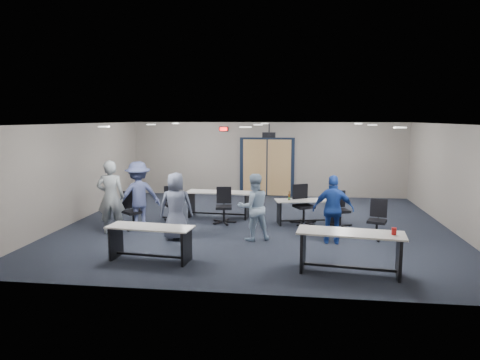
# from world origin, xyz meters

# --- Properties ---
(floor) EXTENTS (10.00, 10.00, 0.00)m
(floor) POSITION_xyz_m (0.00, 0.00, 0.00)
(floor) COLOR black
(floor) RESTS_ON ground
(back_wall) EXTENTS (10.00, 0.04, 2.70)m
(back_wall) POSITION_xyz_m (0.00, 4.50, 1.35)
(back_wall) COLOR gray
(back_wall) RESTS_ON floor
(front_wall) EXTENTS (10.00, 0.04, 2.70)m
(front_wall) POSITION_xyz_m (0.00, -4.50, 1.35)
(front_wall) COLOR gray
(front_wall) RESTS_ON floor
(left_wall) EXTENTS (0.04, 9.00, 2.70)m
(left_wall) POSITION_xyz_m (-5.00, 0.00, 1.35)
(left_wall) COLOR gray
(left_wall) RESTS_ON floor
(right_wall) EXTENTS (0.04, 9.00, 2.70)m
(right_wall) POSITION_xyz_m (5.00, 0.00, 1.35)
(right_wall) COLOR gray
(right_wall) RESTS_ON floor
(ceiling) EXTENTS (10.00, 9.00, 0.04)m
(ceiling) POSITION_xyz_m (0.00, 0.00, 2.70)
(ceiling) COLOR silver
(ceiling) RESTS_ON back_wall
(double_door) EXTENTS (2.00, 0.07, 2.20)m
(double_door) POSITION_xyz_m (0.00, 4.46, 1.05)
(double_door) COLOR black
(double_door) RESTS_ON back_wall
(exit_sign) EXTENTS (0.32, 0.07, 0.18)m
(exit_sign) POSITION_xyz_m (-1.60, 4.44, 2.45)
(exit_sign) COLOR black
(exit_sign) RESTS_ON back_wall
(ceiling_projector) EXTENTS (0.35, 0.32, 0.37)m
(ceiling_projector) POSITION_xyz_m (0.30, 0.50, 2.40)
(ceiling_projector) COLOR black
(ceiling_projector) RESTS_ON ceiling
(ceiling_can_lights) EXTENTS (6.24, 5.74, 0.02)m
(ceiling_can_lights) POSITION_xyz_m (0.00, 0.25, 2.67)
(ceiling_can_lights) COLOR white
(ceiling_can_lights) RESTS_ON ceiling
(table_front_left) EXTENTS (1.78, 0.75, 0.70)m
(table_front_left) POSITION_xyz_m (-1.86, -3.07, 0.48)
(table_front_left) COLOR beige
(table_front_left) RESTS_ON floor
(table_front_right) EXTENTS (2.00, 0.88, 0.91)m
(table_front_right) POSITION_xyz_m (2.04, -3.31, 0.54)
(table_front_right) COLOR beige
(table_front_right) RESTS_ON floor
(table_back_left) EXTENTS (1.88, 0.71, 0.75)m
(table_back_left) POSITION_xyz_m (-1.15, 0.84, 0.51)
(table_back_left) COLOR beige
(table_back_left) RESTS_ON floor
(table_back_right) EXTENTS (1.71, 0.88, 0.91)m
(table_back_right) POSITION_xyz_m (1.30, 0.37, 0.46)
(table_back_right) COLOR beige
(table_back_right) RESTS_ON floor
(chair_back_a) EXTENTS (0.79, 0.79, 0.93)m
(chair_back_a) POSITION_xyz_m (-2.42, 0.46, 0.46)
(chair_back_a) COLOR black
(chair_back_a) RESTS_ON floor
(chair_back_b) EXTENTS (0.70, 0.70, 0.98)m
(chair_back_b) POSITION_xyz_m (-0.89, 0.14, 0.49)
(chair_back_b) COLOR black
(chair_back_b) RESTS_ON floor
(chair_back_c) EXTENTS (0.91, 0.91, 1.07)m
(chair_back_c) POSITION_xyz_m (1.27, 0.32, 0.53)
(chair_back_c) COLOR black
(chair_back_c) RESTS_ON floor
(chair_back_d) EXTENTS (0.74, 0.74, 0.94)m
(chair_back_d) POSITION_xyz_m (2.22, 0.15, 0.47)
(chair_back_d) COLOR black
(chair_back_d) RESTS_ON floor
(chair_loose_left) EXTENTS (0.87, 0.87, 0.99)m
(chair_loose_left) POSITION_xyz_m (-3.11, -0.76, 0.49)
(chair_loose_left) COLOR black
(chair_loose_left) RESTS_ON floor
(chair_loose_right) EXTENTS (0.75, 0.75, 0.94)m
(chair_loose_right) POSITION_xyz_m (2.96, -0.92, 0.47)
(chair_loose_right) COLOR black
(chair_loose_right) RESTS_ON floor
(person_gray) EXTENTS (0.75, 0.58, 1.83)m
(person_gray) POSITION_xyz_m (-3.50, -1.20, 0.92)
(person_gray) COLOR gray
(person_gray) RESTS_ON floor
(person_plaid) EXTENTS (0.84, 0.60, 1.60)m
(person_plaid) POSITION_xyz_m (-1.75, -1.53, 0.80)
(person_plaid) COLOR slate
(person_plaid) RESTS_ON floor
(person_lightblue) EXTENTS (0.94, 0.85, 1.58)m
(person_lightblue) POSITION_xyz_m (0.06, -1.35, 0.79)
(person_lightblue) COLOR #A8C3DE
(person_lightblue) RESTS_ON floor
(person_navy) EXTENTS (0.94, 0.42, 1.58)m
(person_navy) POSITION_xyz_m (1.89, -1.39, 0.79)
(person_navy) COLOR #1B3D99
(person_navy) RESTS_ON floor
(person_back) EXTENTS (1.31, 1.16, 1.75)m
(person_back) POSITION_xyz_m (-2.98, -0.71, 0.88)
(person_back) COLOR #454E7D
(person_back) RESTS_ON floor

